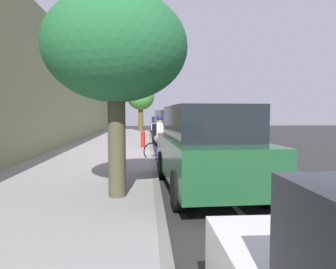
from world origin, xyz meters
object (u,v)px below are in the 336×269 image
parked_suv_green_far (206,147)px  fire_hydrant (143,139)px  bicycle_at_curb (165,152)px  parked_sedan_silver_nearest (160,124)px  cyclist_with_backpack (159,132)px  parked_sedan_dark_blue_second (164,127)px  street_tree_near_cyclist (141,97)px  street_tree_mid_block (116,49)px  parked_suv_tan_mid (173,128)px

parked_suv_green_far → fire_hydrant: parked_suv_green_far is taller
parked_suv_green_far → bicycle_at_curb: size_ratio=2.84×
parked_sedan_silver_nearest → cyclist_with_backpack: (0.76, 18.74, 0.32)m
parked_sedan_dark_blue_second → parked_suv_green_far: (-0.04, 17.42, 0.27)m
parked_sedan_dark_blue_second → street_tree_near_cyclist: street_tree_near_cyclist is taller
fire_hydrant → street_tree_near_cyclist: bearing=-88.4°
street_tree_near_cyclist → street_tree_mid_block: 23.68m
street_tree_near_cyclist → fire_hydrant: bearing=91.6°
parked_sedan_dark_blue_second → parked_suv_tan_mid: size_ratio=0.92×
parked_suv_tan_mid → cyclist_with_backpack: size_ratio=2.74×
parked_sedan_dark_blue_second → fire_hydrant: parked_sedan_dark_blue_second is taller
bicycle_at_curb → street_tree_near_cyclist: bearing=-85.9°
parked_sedan_silver_nearest → parked_sedan_dark_blue_second: same height
parked_sedan_silver_nearest → street_tree_near_cyclist: (1.83, 0.90, 2.58)m
parked_sedan_dark_blue_second → fire_hydrant: (1.54, 8.98, -0.21)m
parked_sedan_dark_blue_second → cyclist_with_backpack: bearing=86.0°
fire_hydrant → parked_sedan_dark_blue_second: bearing=-99.7°
parked_sedan_silver_nearest → street_tree_near_cyclist: 3.29m
parked_suv_green_far → bicycle_at_curb: 4.65m
parked_suv_green_far → cyclist_with_backpack: parked_suv_green_far is taller
street_tree_mid_block → parked_sedan_silver_nearest: bearing=-94.3°
parked_sedan_dark_blue_second → bicycle_at_curb: bearing=87.1°
parked_sedan_silver_nearest → cyclist_with_backpack: bearing=87.7°
parked_sedan_dark_blue_second → street_tree_mid_block: bearing=83.9°
parked_suv_tan_mid → parked_sedan_dark_blue_second: bearing=-89.5°
parked_suv_tan_mid → street_tree_mid_block: (2.00, 10.46, 2.06)m
parked_suv_green_far → fire_hydrant: 8.60m
parked_suv_tan_mid → cyclist_with_backpack: 4.72m
parked_sedan_silver_nearest → street_tree_mid_block: street_tree_mid_block is taller
cyclist_with_backpack → parked_sedan_silver_nearest: bearing=-92.3°
cyclist_with_backpack → fire_hydrant: size_ratio=2.09×
cyclist_with_backpack → fire_hydrant: bearing=-79.0°
fire_hydrant → parked_suv_green_far: bearing=100.6°
fire_hydrant → cyclist_with_backpack: bearing=101.0°
parked_sedan_silver_nearest → parked_suv_tan_mid: parked_suv_tan_mid is taller
parked_sedan_silver_nearest → bicycle_at_curb: 19.20m
bicycle_at_curb → street_tree_mid_block: size_ratio=0.41×
parked_suv_green_far → bicycle_at_curb: (0.69, -4.55, -0.65)m
parked_sedan_silver_nearest → parked_sedan_dark_blue_second: size_ratio=1.00×
street_tree_mid_block → bicycle_at_curb: bearing=-103.5°
cyclist_with_backpack → street_tree_mid_block: street_tree_mid_block is taller
parked_suv_green_far → parked_sedan_silver_nearest: bearing=-89.6°
parked_sedan_silver_nearest → street_tree_mid_block: bearing=85.7°
bicycle_at_curb → street_tree_near_cyclist: street_tree_near_cyclist is taller
parked_sedan_dark_blue_second → street_tree_mid_block: size_ratio=1.08×
parked_suv_tan_mid → parked_suv_green_far: 9.62m
parked_suv_tan_mid → street_tree_mid_block: 10.85m
street_tree_mid_block → parked_suv_tan_mid: bearing=-100.9°
street_tree_mid_block → parked_suv_green_far: bearing=-157.2°
parked_sedan_silver_nearest → parked_sedan_dark_blue_second: bearing=91.0°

